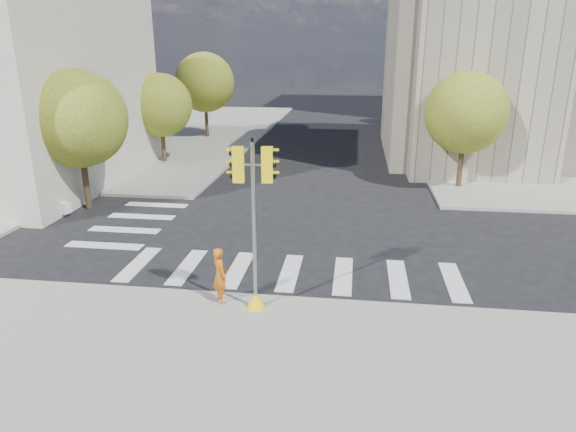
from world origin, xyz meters
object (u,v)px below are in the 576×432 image
object	(u,v)px
lamp_near	(462,95)
traffic_signal	(254,240)
photographer	(220,275)
lamp_far	(431,81)
planter_wall	(20,201)

from	to	relation	value
lamp_near	traffic_signal	world-z (taller)	lamp_near
lamp_near	photographer	distance (m)	21.33
lamp_near	traffic_signal	size ratio (longest dim) A/B	1.66
photographer	traffic_signal	bearing A→B (deg)	-139.61
traffic_signal	photographer	xyz separation A→B (m)	(-1.09, 0.25, -1.25)
lamp_far	traffic_signal	size ratio (longest dim) A/B	1.66
lamp_far	photographer	xyz separation A→B (m)	(-9.80, -32.60, -3.59)
lamp_far	traffic_signal	distance (m)	34.06
lamp_far	traffic_signal	world-z (taller)	lamp_far
traffic_signal	planter_wall	xyz separation A→B (m)	(-12.90, 8.34, -1.84)
traffic_signal	planter_wall	bearing A→B (deg)	141.13
lamp_far	photographer	world-z (taller)	lamp_far
photographer	planter_wall	xyz separation A→B (m)	(-11.81, 8.09, -0.59)
lamp_far	photographer	size ratio (longest dim) A/B	4.82
lamp_far	photographer	bearing A→B (deg)	-106.74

